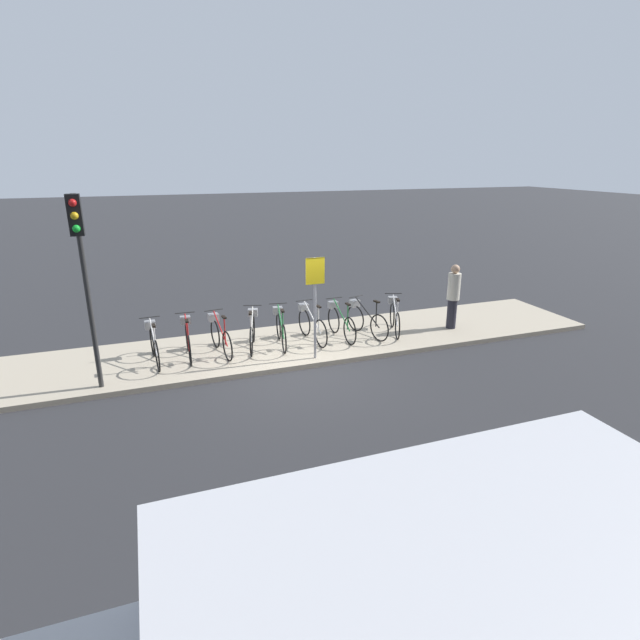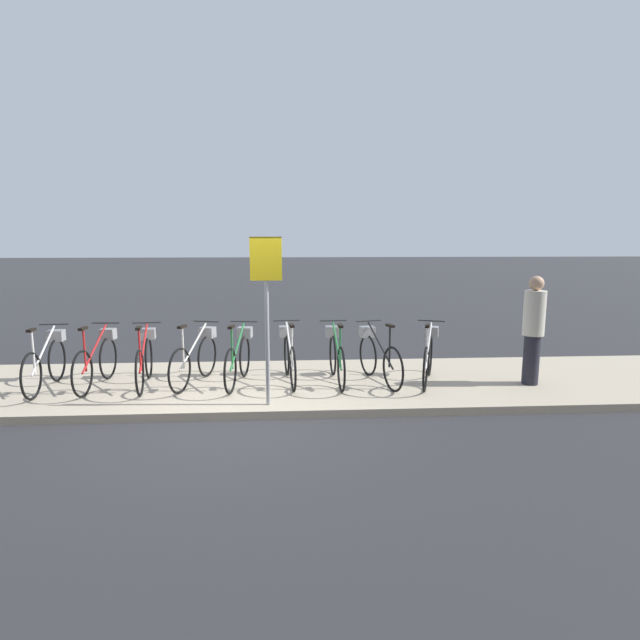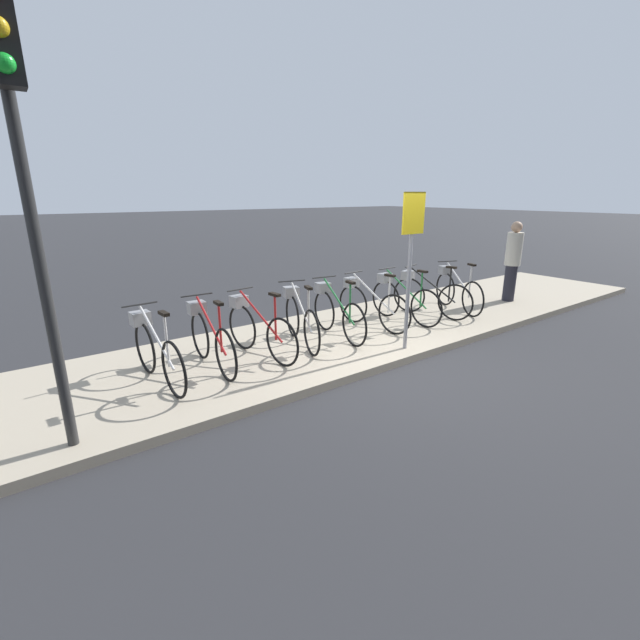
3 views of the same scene
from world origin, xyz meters
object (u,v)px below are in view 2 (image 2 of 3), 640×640
at_px(parked_bicycle_0, 47,360).
at_px(sign_post, 266,293).
at_px(parked_bicycle_2, 145,358).
at_px(parked_bicycle_8, 428,355).
at_px(parked_bicycle_6, 336,355).
at_px(parked_bicycle_4, 239,356).
at_px(parked_bicycle_7, 378,355).
at_px(pedestrian, 533,328).
at_px(parked_bicycle_5, 289,355).
at_px(parked_bicycle_1, 98,358).
at_px(parked_bicycle_3, 197,356).

distance_m(parked_bicycle_0, sign_post, 3.89).
bearing_deg(parked_bicycle_2, parked_bicycle_8, -1.03).
bearing_deg(parked_bicycle_6, parked_bicycle_4, 179.77).
relative_size(parked_bicycle_2, parked_bicycle_7, 1.02).
height_order(parked_bicycle_0, parked_bicycle_6, same).
distance_m(parked_bicycle_2, sign_post, 2.61).
relative_size(parked_bicycle_6, pedestrian, 0.96).
bearing_deg(parked_bicycle_4, parked_bicycle_5, 3.87).
height_order(parked_bicycle_1, parked_bicycle_2, same).
bearing_deg(parked_bicycle_5, parked_bicycle_7, -4.21).
distance_m(parked_bicycle_5, parked_bicycle_6, 0.79).
relative_size(parked_bicycle_0, parked_bicycle_4, 1.01).
xyz_separation_m(parked_bicycle_2, parked_bicycle_6, (3.13, 0.02, 0.00)).
distance_m(parked_bicycle_5, pedestrian, 4.02).
relative_size(parked_bicycle_6, parked_bicycle_7, 1.03).
height_order(parked_bicycle_7, sign_post, sign_post).
relative_size(parked_bicycle_5, sign_post, 0.71).
distance_m(parked_bicycle_3, sign_post, 2.08).
bearing_deg(sign_post, parked_bicycle_3, 135.78).
relative_size(parked_bicycle_4, parked_bicycle_6, 0.99).
relative_size(parked_bicycle_1, parked_bicycle_3, 1.03).
distance_m(parked_bicycle_0, pedestrian, 7.85).
relative_size(parked_bicycle_1, parked_bicycle_8, 1.06).
bearing_deg(sign_post, parked_bicycle_0, 163.69).
xyz_separation_m(parked_bicycle_1, parked_bicycle_4, (2.27, 0.01, 0.00)).
bearing_deg(parked_bicycle_8, parked_bicycle_4, 178.04).
relative_size(parked_bicycle_2, pedestrian, 0.95).
relative_size(parked_bicycle_0, parked_bicycle_7, 1.03).
bearing_deg(parked_bicycle_1, parked_bicycle_5, 1.28).
distance_m(parked_bicycle_4, pedestrian, 4.83).
bearing_deg(parked_bicycle_3, parked_bicycle_2, -174.60).
distance_m(parked_bicycle_0, parked_bicycle_3, 2.34).
relative_size(parked_bicycle_7, parked_bicycle_8, 1.03).
bearing_deg(sign_post, parked_bicycle_6, 46.19).
relative_size(parked_bicycle_3, sign_post, 0.69).
bearing_deg(parked_bicycle_5, parked_bicycle_2, -178.06).
bearing_deg(parked_bicycle_3, pedestrian, -4.13).
height_order(parked_bicycle_3, parked_bicycle_5, same).
distance_m(parked_bicycle_2, parked_bicycle_4, 1.52).
distance_m(parked_bicycle_6, pedestrian, 3.24).
xyz_separation_m(parked_bicycle_0, parked_bicycle_1, (0.77, 0.09, 0.00)).
height_order(parked_bicycle_0, parked_bicycle_2, same).
xyz_separation_m(parked_bicycle_2, parked_bicycle_3, (0.82, 0.08, 0.00)).
bearing_deg(parked_bicycle_2, parked_bicycle_6, 0.31).
xyz_separation_m(parked_bicycle_0, parked_bicycle_2, (1.52, 0.07, 0.00)).
bearing_deg(parked_bicycle_8, parked_bicycle_5, 175.97).
height_order(parked_bicycle_1, parked_bicycle_3, same).
height_order(parked_bicycle_3, parked_bicycle_7, same).
relative_size(parked_bicycle_3, parked_bicycle_4, 0.97).
bearing_deg(parked_bicycle_2, parked_bicycle_4, 0.89).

